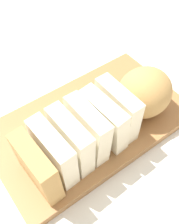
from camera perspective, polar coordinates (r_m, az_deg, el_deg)
The scene contains 8 objects.
ground_plane at distance 0.61m, azimuth -0.00°, elevation -2.90°, with size 3.00×3.00×0.00m, color silver.
cutting_board at distance 0.60m, azimuth -0.00°, elevation -2.36°, with size 0.42×0.25×0.02m, color #9E6B3D.
bread_loaf at distance 0.54m, azimuth 3.63°, elevation -1.06°, with size 0.35×0.13×0.11m.
bread_knife at distance 0.62m, azimuth -0.77°, elevation 2.25°, with size 0.23×0.09×0.02m.
crumb_near_knife at distance 0.58m, azimuth -1.42°, elevation -3.94°, with size 0.01×0.01×0.01m, color #A8753D.
crumb_near_loaf at distance 0.63m, azimuth 8.04°, elevation 1.99°, with size 0.01×0.01×0.01m, color #A8753D.
crumb_stray_left at distance 0.66m, azimuth 3.26°, elevation 4.70°, with size 0.00×0.00×0.00m, color #A8753D.
crumb_stray_right at distance 0.61m, azimuth 10.23°, elevation -0.44°, with size 0.01×0.01×0.01m, color #A8753D.
Camera 1 is at (0.22, 0.29, 0.50)m, focal length 44.69 mm.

